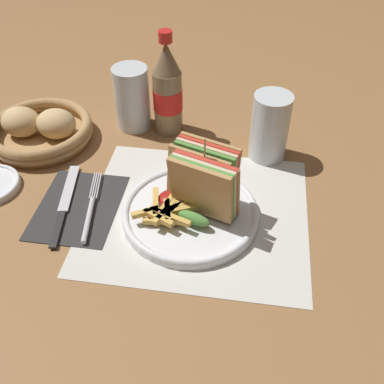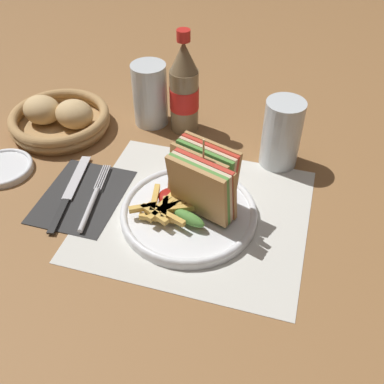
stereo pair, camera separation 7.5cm
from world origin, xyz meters
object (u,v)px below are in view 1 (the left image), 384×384
object	(u,v)px
fork	(90,212)
bread_basket	(40,129)
club_sandwich	(204,182)
coke_bottle_near	(168,91)
glass_near	(270,127)
knife	(64,204)
plate_main	(190,213)
glass_far	(133,102)

from	to	relation	value
fork	bread_basket	size ratio (longest dim) A/B	0.82
club_sandwich	coke_bottle_near	world-z (taller)	coke_bottle_near
coke_bottle_near	glass_near	size ratio (longest dim) A/B	1.61
knife	coke_bottle_near	world-z (taller)	coke_bottle_near
plate_main	fork	distance (m)	0.17
club_sandwich	knife	distance (m)	0.25
knife	coke_bottle_near	size ratio (longest dim) A/B	0.95
coke_bottle_near	glass_far	world-z (taller)	coke_bottle_near
glass_far	fork	bearing A→B (deg)	-91.94
coke_bottle_near	glass_far	xyz separation A→B (m)	(-0.08, 0.00, -0.03)
club_sandwich	plate_main	bearing A→B (deg)	-148.46
coke_bottle_near	bread_basket	xyz separation A→B (m)	(-0.25, -0.08, -0.07)
glass_near	glass_far	distance (m)	0.29
glass_near	bread_basket	world-z (taller)	glass_near
coke_bottle_near	glass_far	distance (m)	0.08
coke_bottle_near	bread_basket	bearing A→B (deg)	-163.17
club_sandwich	knife	bearing A→B (deg)	-175.29
knife	glass_near	distance (m)	0.40
club_sandwich	glass_near	size ratio (longest dim) A/B	1.06
fork	glass_near	bearing A→B (deg)	26.71
club_sandwich	glass_far	size ratio (longest dim) A/B	1.06
fork	glass_near	size ratio (longest dim) A/B	1.28
plate_main	knife	world-z (taller)	plate_main
fork	coke_bottle_near	world-z (taller)	coke_bottle_near
coke_bottle_near	glass_far	size ratio (longest dim) A/B	1.61
plate_main	club_sandwich	xyz separation A→B (m)	(0.02, 0.01, 0.06)
plate_main	bread_basket	xyz separation A→B (m)	(-0.34, 0.18, 0.02)
plate_main	glass_far	size ratio (longest dim) A/B	1.74
coke_bottle_near	glass_near	distance (m)	0.22
knife	bread_basket	bearing A→B (deg)	112.66
glass_far	bread_basket	bearing A→B (deg)	-155.55
knife	glass_far	size ratio (longest dim) A/B	1.53
club_sandwich	coke_bottle_near	xyz separation A→B (m)	(-0.10, 0.24, 0.02)
glass_near	coke_bottle_near	bearing A→B (deg)	163.51
fork	glass_near	xyz separation A→B (m)	(0.29, 0.21, 0.06)
club_sandwich	glass_near	world-z (taller)	club_sandwich
plate_main	glass_far	bearing A→B (deg)	121.91
glass_far	club_sandwich	bearing A→B (deg)	-53.56
glass_near	plate_main	bearing A→B (deg)	-122.69
club_sandwich	knife	xyz separation A→B (m)	(-0.24, -0.02, -0.06)
glass_near	glass_far	world-z (taller)	same
glass_far	glass_near	bearing A→B (deg)	-12.94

